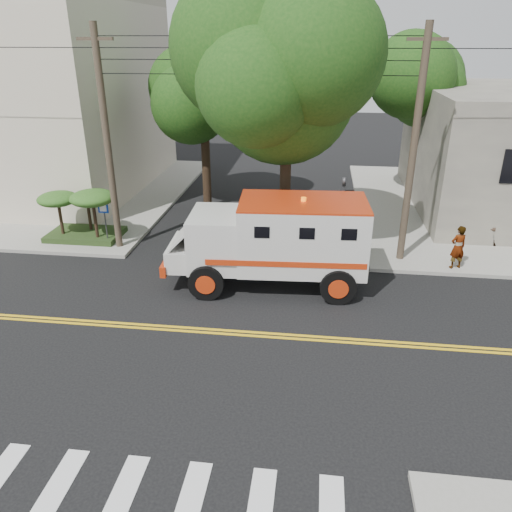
# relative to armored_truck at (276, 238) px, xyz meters

# --- Properties ---
(ground) EXTENTS (100.00, 100.00, 0.00)m
(ground) POSITION_rel_armored_truck_xyz_m (-1.42, -3.50, -1.86)
(ground) COLOR black
(ground) RESTS_ON ground
(sidewalk_nw) EXTENTS (17.00, 17.00, 0.15)m
(sidewalk_nw) POSITION_rel_armored_truck_xyz_m (-14.92, 10.00, -1.78)
(sidewalk_nw) COLOR gray
(sidewalk_nw) RESTS_ON ground
(building_left) EXTENTS (16.00, 14.00, 10.00)m
(building_left) POSITION_rel_armored_truck_xyz_m (-16.92, 11.50, 3.29)
(building_left) COLOR beige
(building_left) RESTS_ON sidewalk_nw
(utility_pole_left) EXTENTS (0.28, 0.28, 9.00)m
(utility_pole_left) POSITION_rel_armored_truck_xyz_m (-7.02, 2.50, 2.64)
(utility_pole_left) COLOR #382D23
(utility_pole_left) RESTS_ON ground
(utility_pole_right) EXTENTS (0.28, 0.28, 9.00)m
(utility_pole_right) POSITION_rel_armored_truck_xyz_m (4.88, 2.70, 2.64)
(utility_pole_right) COLOR #382D23
(utility_pole_right) RESTS_ON ground
(tree_main) EXTENTS (6.08, 5.70, 9.85)m
(tree_main) POSITION_rel_armored_truck_xyz_m (0.52, 2.71, 5.34)
(tree_main) COLOR black
(tree_main) RESTS_ON ground
(tree_left) EXTENTS (4.48, 4.20, 7.70)m
(tree_left) POSITION_rel_armored_truck_xyz_m (-4.10, 8.29, 3.87)
(tree_left) COLOR black
(tree_left) RESTS_ON ground
(tree_right) EXTENTS (4.80, 4.50, 8.20)m
(tree_right) POSITION_rel_armored_truck_xyz_m (7.42, 12.27, 4.24)
(tree_right) COLOR black
(tree_right) RESTS_ON ground
(traffic_signal) EXTENTS (0.15, 0.18, 3.60)m
(traffic_signal) POSITION_rel_armored_truck_xyz_m (2.38, 2.10, 0.37)
(traffic_signal) COLOR #3F3F42
(traffic_signal) RESTS_ON ground
(accessibility_sign) EXTENTS (0.45, 0.10, 2.02)m
(accessibility_sign) POSITION_rel_armored_truck_xyz_m (-7.62, 2.67, -0.49)
(accessibility_sign) COLOR #3F3F42
(accessibility_sign) RESTS_ON ground
(palm_planter) EXTENTS (3.52, 2.63, 2.36)m
(palm_planter) POSITION_rel_armored_truck_xyz_m (-8.86, 3.13, -0.21)
(palm_planter) COLOR #1E3314
(palm_planter) RESTS_ON sidewalk_nw
(armored_truck) EXTENTS (7.31, 3.25, 3.26)m
(armored_truck) POSITION_rel_armored_truck_xyz_m (0.00, 0.00, 0.00)
(armored_truck) COLOR beige
(armored_truck) RESTS_ON ground
(pedestrian_a) EXTENTS (0.74, 0.61, 1.74)m
(pedestrian_a) POSITION_rel_armored_truck_xyz_m (6.88, 2.00, -0.84)
(pedestrian_a) COLOR gray
(pedestrian_a) RESTS_ON sidewalk_ne
(pedestrian_b) EXTENTS (1.02, 0.94, 1.68)m
(pedestrian_b) POSITION_rel_armored_truck_xyz_m (8.95, 4.79, -0.87)
(pedestrian_b) COLOR gray
(pedestrian_b) RESTS_ON sidewalk_ne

